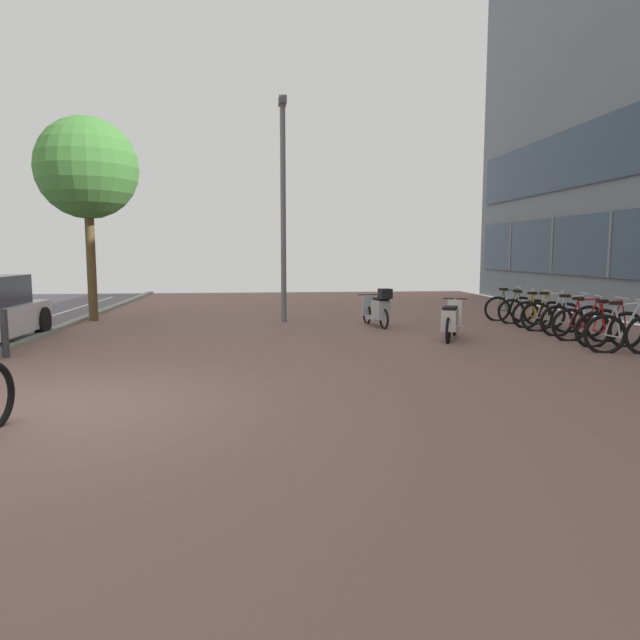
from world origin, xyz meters
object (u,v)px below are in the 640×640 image
at_px(bicycle_rack_02, 586,325).
at_px(street_tree, 87,169).
at_px(bicycle_rack_06, 524,311).
at_px(bicycle_rack_05, 539,314).
at_px(bollard_far, 5,333).
at_px(bicycle_rack_01, 610,329).
at_px(lamp_post, 283,200).
at_px(bicycle_rack_00, 625,334).
at_px(scooter_mid, 378,309).
at_px(bicycle_rack_07, 510,308).
at_px(scooter_near, 451,321).
at_px(bicycle_rack_03, 573,320).
at_px(bicycle_rack_04, 552,317).

bearing_deg(bicycle_rack_02, street_tree, 156.31).
bearing_deg(bicycle_rack_06, bicycle_rack_05, -87.47).
relative_size(street_tree, bollard_far, 6.28).
height_order(bicycle_rack_01, bollard_far, bicycle_rack_01).
xyz_separation_m(bicycle_rack_05, lamp_post, (-6.15, 1.92, 2.87)).
height_order(bicycle_rack_00, bicycle_rack_01, bicycle_rack_00).
bearing_deg(scooter_mid, bicycle_rack_02, -36.31).
relative_size(bicycle_rack_05, street_tree, 0.25).
xyz_separation_m(bicycle_rack_06, scooter_mid, (-3.84, -0.12, 0.12)).
distance_m(bicycle_rack_07, scooter_mid, 3.88).
relative_size(scooter_near, bollard_far, 1.95).
xyz_separation_m(bicycle_rack_00, bicycle_rack_05, (0.17, 3.65, -0.02)).
bearing_deg(bicycle_rack_06, lamp_post, 168.99).
distance_m(scooter_near, street_tree, 10.23).
distance_m(bicycle_rack_07, street_tree, 11.85).
distance_m(bicycle_rack_02, bollard_far, 11.24).
xyz_separation_m(bicycle_rack_00, lamp_post, (-5.98, 5.57, 2.85)).
height_order(bicycle_rack_03, scooter_mid, scooter_mid).
xyz_separation_m(bicycle_rack_03, bicycle_rack_04, (-0.10, 0.73, 0.00)).
xyz_separation_m(bicycle_rack_02, bollard_far, (-11.22, -0.67, 0.08)).
bearing_deg(bicycle_rack_00, bicycle_rack_03, 84.06).
distance_m(bicycle_rack_04, bicycle_rack_07, 2.19).
xyz_separation_m(scooter_near, bollard_far, (-8.50, -1.20, 0.03)).
xyz_separation_m(scooter_near, lamp_post, (-3.37, 3.58, 2.81)).
bearing_deg(bollard_far, bicycle_rack_07, 21.09).
height_order(bicycle_rack_06, scooter_near, bicycle_rack_06).
xyz_separation_m(bicycle_rack_06, scooter_near, (-2.75, -2.39, 0.07)).
xyz_separation_m(bicycle_rack_00, bicycle_rack_04, (0.12, 2.92, -0.01)).
relative_size(bicycle_rack_04, bicycle_rack_05, 1.00).
relative_size(bicycle_rack_00, bollard_far, 1.65).
bearing_deg(bicycle_rack_01, bicycle_rack_03, 87.45).
bearing_deg(bicycle_rack_01, bicycle_rack_02, 93.90).
xyz_separation_m(bicycle_rack_01, bicycle_rack_02, (-0.05, 0.73, -0.00)).
relative_size(bicycle_rack_01, bicycle_rack_03, 1.00).
bearing_deg(bicycle_rack_07, bicycle_rack_00, -90.97).
distance_m(bicycle_rack_03, bollard_far, 11.42).
distance_m(bicycle_rack_04, scooter_mid, 4.05).
distance_m(bicycle_rack_00, scooter_near, 3.28).
xyz_separation_m(bicycle_rack_01, lamp_post, (-6.14, 4.84, 2.86)).
relative_size(lamp_post, bollard_far, 6.75).
xyz_separation_m(bicycle_rack_03, bollard_far, (-11.34, -1.40, 0.08)).
height_order(bicycle_rack_06, bollard_far, bicycle_rack_06).
relative_size(bicycle_rack_07, street_tree, 0.25).
relative_size(scooter_near, scooter_mid, 1.00).
relative_size(scooter_mid, lamp_post, 0.29).
xyz_separation_m(scooter_near, scooter_mid, (-1.09, 2.27, 0.05)).
height_order(bicycle_rack_07, street_tree, street_tree).
xyz_separation_m(bicycle_rack_02, bicycle_rack_06, (0.03, 2.92, -0.02)).
height_order(scooter_mid, bollard_far, scooter_mid).
relative_size(bicycle_rack_02, scooter_near, 0.82).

